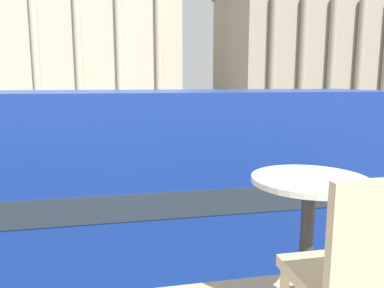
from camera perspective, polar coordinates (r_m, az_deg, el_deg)
The scene contains 10 objects.
double_decker_bus at distance 7.31m, azimuth -10.28°, elevation -7.49°, with size 10.39×2.71×4.39m.
cafe_dining_table at distance 2.08m, azimuth 17.26°, elevation -10.07°, with size 0.60×0.60×0.73m.
cafe_chair_0 at distance 1.57m, azimuth 24.00°, elevation -17.84°, with size 0.40×0.40×0.91m.
plaza_building_left at distance 55.90m, azimuth -19.14°, elevation 16.15°, with size 31.69×12.58×23.06m.
plaza_building_right at distance 56.04m, azimuth 19.33°, elevation 12.89°, with size 27.78×16.75×16.77m.
traffic_light_near at distance 13.50m, azimuth -8.65°, elevation 0.48°, with size 0.42×0.24×3.79m.
traffic_light_mid at distance 21.13m, azimuth 8.76°, elevation 3.58°, with size 0.42×0.24×3.70m.
traffic_light_far at distance 26.72m, azimuth -20.95°, elevation 4.63°, with size 0.42×0.24×3.98m.
pedestrian_grey at distance 28.67m, azimuth -11.89°, elevation 2.02°, with size 0.32×0.32×1.63m.
pedestrian_black at distance 26.55m, azimuth 3.95°, elevation 1.77°, with size 0.32×0.32×1.74m.
Camera 1 is at (0.07, -2.06, 4.57)m, focal length 35.00 mm.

